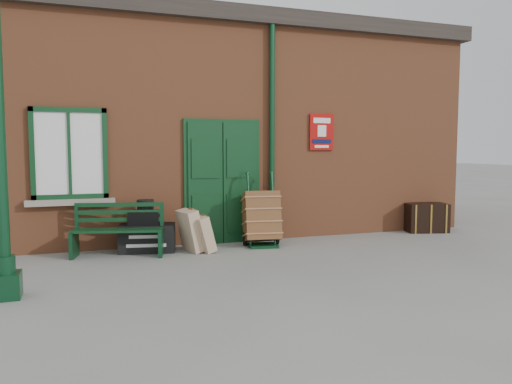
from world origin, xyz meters
name	(u,v)px	position (x,y,z in m)	size (l,w,h in m)	color
ground	(266,258)	(0.00, 0.00, 0.00)	(80.00, 80.00, 0.00)	gray
station_building	(210,129)	(0.00, 3.49, 2.16)	(10.30, 4.30, 4.36)	#A25834
canopy_column	(0,177)	(-3.60, -1.00, 1.41)	(0.34, 0.34, 3.61)	#0D351C
bench	(118,229)	(-2.19, 0.95, 0.44)	(1.49, 0.77, 0.88)	#0E3519
houdini_trunk	(147,238)	(-1.71, 1.14, 0.23)	(0.92, 0.50, 0.46)	black
strongbox	(144,218)	(-1.76, 1.14, 0.57)	(0.50, 0.37, 0.23)	black
hatbox	(145,205)	(-1.73, 1.17, 0.78)	(0.28, 0.28, 0.18)	black
suitcase_back	(190,231)	(-1.03, 0.86, 0.36)	(0.20, 0.50, 0.70)	tan
suitcase_front	(202,234)	(-0.85, 0.76, 0.31)	(0.18, 0.45, 0.60)	tan
porter_trolley	(261,218)	(0.28, 0.99, 0.50)	(0.72, 0.76, 1.29)	#0D351C
dark_trunk	(426,217)	(4.03, 1.25, 0.30)	(0.82, 0.54, 0.59)	black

